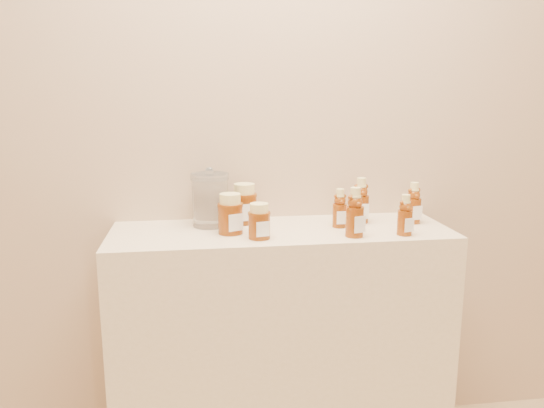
{
  "coord_description": "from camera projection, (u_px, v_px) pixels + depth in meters",
  "views": [
    {
      "loc": [
        -0.29,
        -0.24,
        1.38
      ],
      "look_at": [
        -0.04,
        1.52,
        1.0
      ],
      "focal_mm": 35.0,
      "sensor_mm": 36.0,
      "label": 1
    }
  ],
  "objects": [
    {
      "name": "wall_back",
      "position": [
        273.0,
        99.0,
        1.98
      ],
      "size": [
        3.5,
        0.02,
        2.7
      ],
      "primitive_type": "cube",
      "color": "tan",
      "rests_on": "ground"
    },
    {
      "name": "bear_bottle_front_right",
      "position": [
        405.0,
        212.0,
        1.79
      ],
      "size": [
        0.07,
        0.07,
        0.16
      ],
      "primitive_type": null,
      "rotation": [
        0.0,
        0.0,
        0.25
      ],
      "color": "#652808",
      "rests_on": "display_table"
    },
    {
      "name": "bear_bottle_front_left",
      "position": [
        355.0,
        209.0,
        1.77
      ],
      "size": [
        0.08,
        0.08,
        0.19
      ],
      "primitive_type": null,
      "rotation": [
        0.0,
        0.0,
        0.32
      ],
      "color": "#652808",
      "rests_on": "display_table"
    },
    {
      "name": "bear_bottle_back_left",
      "position": [
        340.0,
        206.0,
        1.9
      ],
      "size": [
        0.06,
        0.06,
        0.16
      ],
      "primitive_type": null,
      "rotation": [
        0.0,
        0.0,
        0.03
      ],
      "color": "#652808",
      "rests_on": "display_table"
    },
    {
      "name": "honey_jar_back",
      "position": [
        244.0,
        204.0,
        1.95
      ],
      "size": [
        0.12,
        0.12,
        0.15
      ],
      "primitive_type": null,
      "rotation": [
        0.0,
        0.0,
        0.31
      ],
      "color": "#652808",
      "rests_on": "display_table"
    },
    {
      "name": "glass_canister",
      "position": [
        210.0,
        198.0,
        1.91
      ],
      "size": [
        0.17,
        0.17,
        0.21
      ],
      "primitive_type": null,
      "rotation": [
        0.0,
        0.0,
        0.34
      ],
      "color": "white",
      "rests_on": "display_table"
    },
    {
      "name": "honey_jar_front",
      "position": [
        259.0,
        221.0,
        1.75
      ],
      "size": [
        0.09,
        0.09,
        0.12
      ],
      "primitive_type": null,
      "rotation": [
        0.0,
        0.0,
        0.21
      ],
      "color": "#652808",
      "rests_on": "display_table"
    },
    {
      "name": "bear_bottle_back_mid",
      "position": [
        361.0,
        197.0,
        1.96
      ],
      "size": [
        0.07,
        0.07,
        0.19
      ],
      "primitive_type": null,
      "rotation": [
        0.0,
        0.0,
        0.06
      ],
      "color": "#652808",
      "rests_on": "display_table"
    },
    {
      "name": "display_table",
      "position": [
        281.0,
        347.0,
        1.97
      ],
      "size": [
        1.2,
        0.4,
        0.9
      ],
      "primitive_type": "cube",
      "color": "beige",
      "rests_on": "ground"
    },
    {
      "name": "honey_jar_left",
      "position": [
        230.0,
        214.0,
        1.81
      ],
      "size": [
        0.11,
        0.11,
        0.14
      ],
      "primitive_type": null,
      "rotation": [
        0.0,
        0.0,
        0.38
      ],
      "color": "#652808",
      "rests_on": "display_table"
    },
    {
      "name": "bear_bottle_back_right",
      "position": [
        414.0,
        200.0,
        1.95
      ],
      "size": [
        0.07,
        0.07,
        0.17
      ],
      "primitive_type": null,
      "rotation": [
        0.0,
        0.0,
        0.19
      ],
      "color": "#652808",
      "rests_on": "display_table"
    }
  ]
}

